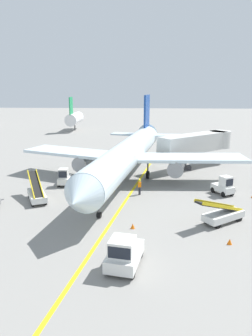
{
  "coord_description": "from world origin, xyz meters",
  "views": [
    {
      "loc": [
        3.88,
        -24.99,
        11.38
      ],
      "look_at": [
        1.91,
        9.81,
        2.5
      ],
      "focal_mm": 34.32,
      "sensor_mm": 36.0,
      "label": 1
    }
  ],
  "objects_px": {
    "pushback_tug": "(124,253)",
    "safety_cone_nose_right": "(129,171)",
    "jet_bridge": "(201,142)",
    "safety_cone_wingtip_right": "(133,226)",
    "safety_cone_nose_left": "(230,242)",
    "belt_loader_forward_hold": "(37,193)",
    "belt_loader_aft_hold": "(222,214)",
    "baggage_tug_near_wing": "(64,178)",
    "airliner": "(128,154)",
    "ground_crew_marshaller": "(140,187)",
    "baggage_tug_by_cargo_door": "(224,186)"
  },
  "relations": [
    {
      "from": "safety_cone_nose_right",
      "to": "safety_cone_wingtip_right",
      "type": "xyz_separation_m",
      "value": [
        1.13,
        -17.73,
        0.0
      ]
    },
    {
      "from": "jet_bridge",
      "to": "baggage_tug_near_wing",
      "type": "height_order",
      "value": "jet_bridge"
    },
    {
      "from": "airliner",
      "to": "baggage_tug_near_wing",
      "type": "xyz_separation_m",
      "value": [
        -7.46,
        -2.45,
        -2.49
      ]
    },
    {
      "from": "airliner",
      "to": "belt_loader_aft_hold",
      "type": "xyz_separation_m",
      "value": [
        8.68,
        -12.26,
        -2.64
      ]
    },
    {
      "from": "pushback_tug",
      "to": "safety_cone_wingtip_right",
      "type": "bearing_deg",
      "value": 86.61
    },
    {
      "from": "airliner",
      "to": "pushback_tug",
      "type": "bearing_deg",
      "value": -87.96
    },
    {
      "from": "belt_loader_forward_hold",
      "to": "safety_cone_wingtip_right",
      "type": "relative_size",
      "value": 11.47
    },
    {
      "from": "baggage_tug_near_wing",
      "to": "belt_loader_forward_hold",
      "type": "height_order",
      "value": "belt_loader_forward_hold"
    },
    {
      "from": "belt_loader_aft_hold",
      "to": "safety_cone_wingtip_right",
      "type": "height_order",
      "value": "belt_loader_aft_hold"
    },
    {
      "from": "belt_loader_forward_hold",
      "to": "belt_loader_aft_hold",
      "type": "relative_size",
      "value": 1.05
    },
    {
      "from": "belt_loader_forward_hold",
      "to": "safety_cone_nose_right",
      "type": "distance_m",
      "value": 14.67
    },
    {
      "from": "pushback_tug",
      "to": "baggage_tug_by_cargo_door",
      "type": "height_order",
      "value": "pushback_tug"
    },
    {
      "from": "airliner",
      "to": "pushback_tug",
      "type": "height_order",
      "value": "airliner"
    },
    {
      "from": "pushback_tug",
      "to": "belt_loader_aft_hold",
      "type": "bearing_deg",
      "value": 43.24
    },
    {
      "from": "belt_loader_forward_hold",
      "to": "jet_bridge",
      "type": "bearing_deg",
      "value": 39.54
    },
    {
      "from": "belt_loader_aft_hold",
      "to": "safety_cone_nose_left",
      "type": "bearing_deg",
      "value": -94.97
    },
    {
      "from": "pushback_tug",
      "to": "safety_cone_nose_left",
      "type": "relative_size",
      "value": 8.84
    },
    {
      "from": "safety_cone_nose_right",
      "to": "safety_cone_wingtip_right",
      "type": "bearing_deg",
      "value": -86.36
    },
    {
      "from": "belt_loader_forward_hold",
      "to": "pushback_tug",
      "type": "bearing_deg",
      "value": -50.95
    },
    {
      "from": "ground_crew_marshaller",
      "to": "jet_bridge",
      "type": "bearing_deg",
      "value": 57.04
    },
    {
      "from": "baggage_tug_by_cargo_door",
      "to": "ground_crew_marshaller",
      "type": "distance_m",
      "value": 9.08
    },
    {
      "from": "safety_cone_nose_left",
      "to": "safety_cone_wingtip_right",
      "type": "bearing_deg",
      "value": 162.31
    },
    {
      "from": "ground_crew_marshaller",
      "to": "safety_cone_wingtip_right",
      "type": "relative_size",
      "value": 3.86
    },
    {
      "from": "airliner",
      "to": "baggage_tug_by_cargo_door",
      "type": "bearing_deg",
      "value": -24.3
    },
    {
      "from": "pushback_tug",
      "to": "safety_cone_nose_left",
      "type": "height_order",
      "value": "pushback_tug"
    },
    {
      "from": "jet_bridge",
      "to": "airliner",
      "type": "bearing_deg",
      "value": -141.81
    },
    {
      "from": "baggage_tug_by_cargo_door",
      "to": "airliner",
      "type": "bearing_deg",
      "value": 155.7
    },
    {
      "from": "baggage_tug_near_wing",
      "to": "safety_cone_wingtip_right",
      "type": "xyz_separation_m",
      "value": [
        8.51,
        -11.46,
        -0.71
      ]
    },
    {
      "from": "airliner",
      "to": "jet_bridge",
      "type": "xyz_separation_m",
      "value": [
        10.05,
        7.9,
        0.12
      ]
    },
    {
      "from": "jet_bridge",
      "to": "ground_crew_marshaller",
      "type": "height_order",
      "value": "jet_bridge"
    },
    {
      "from": "safety_cone_nose_left",
      "to": "safety_cone_nose_right",
      "type": "bearing_deg",
      "value": 112.76
    },
    {
      "from": "jet_bridge",
      "to": "safety_cone_nose_right",
      "type": "relative_size",
      "value": 25.96
    },
    {
      "from": "belt_loader_forward_hold",
      "to": "ground_crew_marshaller",
      "type": "height_order",
      "value": "belt_loader_forward_hold"
    },
    {
      "from": "belt_loader_aft_hold",
      "to": "ground_crew_marshaller",
      "type": "relative_size",
      "value": 2.82
    },
    {
      "from": "belt_loader_forward_hold",
      "to": "belt_loader_aft_hold",
      "type": "bearing_deg",
      "value": -14.13
    },
    {
      "from": "safety_cone_wingtip_right",
      "to": "safety_cone_nose_right",
      "type": "bearing_deg",
      "value": 93.64
    },
    {
      "from": "airliner",
      "to": "safety_cone_nose_left",
      "type": "xyz_separation_m",
      "value": [
        8.34,
        -16.24,
        -3.2
      ]
    },
    {
      "from": "baggage_tug_near_wing",
      "to": "safety_cone_nose_right",
      "type": "relative_size",
      "value": 5.59
    },
    {
      "from": "jet_bridge",
      "to": "safety_cone_nose_left",
      "type": "distance_m",
      "value": 24.43
    },
    {
      "from": "safety_cone_nose_left",
      "to": "ground_crew_marshaller",
      "type": "bearing_deg",
      "value": 122.12
    },
    {
      "from": "belt_loader_forward_hold",
      "to": "belt_loader_aft_hold",
      "type": "height_order",
      "value": "same"
    },
    {
      "from": "pushback_tug",
      "to": "safety_cone_nose_right",
      "type": "bearing_deg",
      "value": 91.9
    },
    {
      "from": "belt_loader_forward_hold",
      "to": "ground_crew_marshaller",
      "type": "xyz_separation_m",
      "value": [
        10.47,
        2.5,
        0.13
      ]
    },
    {
      "from": "ground_crew_marshaller",
      "to": "safety_cone_nose_right",
      "type": "bearing_deg",
      "value": 99.67
    },
    {
      "from": "pushback_tug",
      "to": "safety_cone_nose_right",
      "type": "relative_size",
      "value": 8.84
    },
    {
      "from": "jet_bridge",
      "to": "safety_cone_wingtip_right",
      "type": "bearing_deg",
      "value": -112.41
    },
    {
      "from": "safety_cone_nose_left",
      "to": "safety_cone_wingtip_right",
      "type": "height_order",
      "value": "same"
    },
    {
      "from": "jet_bridge",
      "to": "safety_cone_nose_left",
      "type": "height_order",
      "value": "jet_bridge"
    },
    {
      "from": "jet_bridge",
      "to": "safety_cone_wingtip_right",
      "type": "distance_m",
      "value": 23.83
    },
    {
      "from": "pushback_tug",
      "to": "baggage_tug_near_wing",
      "type": "xyz_separation_m",
      "value": [
        -8.16,
        17.31,
        -0.07
      ]
    }
  ]
}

